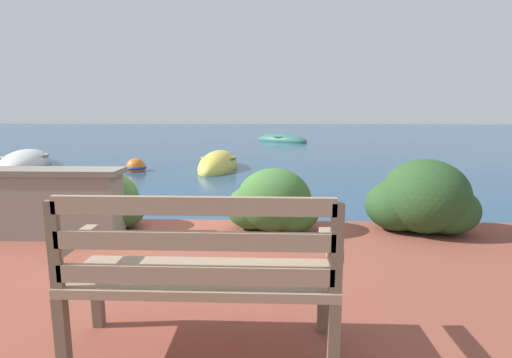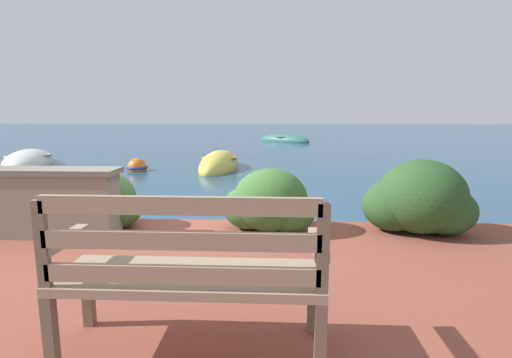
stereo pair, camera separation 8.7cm
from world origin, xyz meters
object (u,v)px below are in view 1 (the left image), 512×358
object	(u,v)px
rowboat_far	(282,140)
mooring_buoy	(136,168)
park_bench	(200,271)
rowboat_mid	(26,163)
rowboat_nearest	(218,166)

from	to	relation	value
rowboat_far	mooring_buoy	xyz separation A→B (m)	(-3.99, -9.74, 0.03)
park_bench	mooring_buoy	size ratio (longest dim) A/B	2.71
rowboat_mid	rowboat_far	xyz separation A→B (m)	(7.41, 8.91, -0.01)
park_bench	mooring_buoy	world-z (taller)	park_bench
park_bench	mooring_buoy	xyz separation A→B (m)	(-3.11, 8.02, -0.62)
rowboat_nearest	rowboat_mid	world-z (taller)	rowboat_nearest
park_bench	mooring_buoy	bearing A→B (deg)	109.66
park_bench	rowboat_far	size ratio (longest dim) A/B	0.52
mooring_buoy	rowboat_mid	bearing A→B (deg)	166.30
rowboat_mid	mooring_buoy	distance (m)	3.51
park_bench	rowboat_mid	size ratio (longest dim) A/B	0.45
rowboat_far	rowboat_nearest	bearing A→B (deg)	114.95
rowboat_nearest	rowboat_far	xyz separation A→B (m)	(1.91, 9.35, -0.01)
park_bench	rowboat_nearest	bearing A→B (deg)	95.43
park_bench	mooring_buoy	distance (m)	8.63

